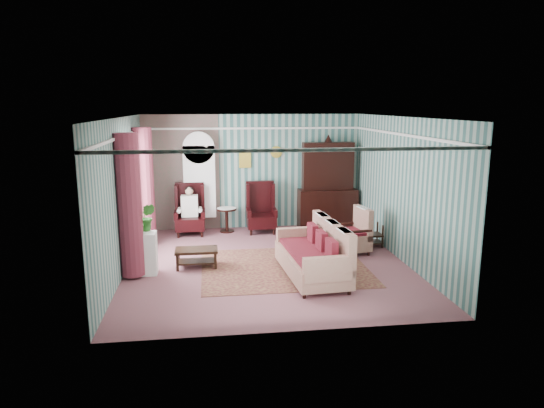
{
  "coord_description": "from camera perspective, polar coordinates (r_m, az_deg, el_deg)",
  "views": [
    {
      "loc": [
        -1.12,
        -9.23,
        3.14
      ],
      "look_at": [
        0.18,
        0.6,
        1.1
      ],
      "focal_mm": 32.0,
      "sensor_mm": 36.0,
      "label": 1
    }
  ],
  "objects": [
    {
      "name": "plant_stand",
      "position": [
        9.43,
        -15.06,
        -5.65
      ],
      "size": [
        0.55,
        0.35,
        0.8
      ],
      "primitive_type": "cube",
      "color": "silver",
      "rests_on": "floor"
    },
    {
      "name": "floor",
      "position": [
        9.81,
        -0.58,
        -7.01
      ],
      "size": [
        6.0,
        6.0,
        0.0
      ],
      "primitive_type": "plane",
      "color": "#8B5155",
      "rests_on": "ground"
    },
    {
      "name": "room_shell",
      "position": [
        9.49,
        -4.45,
        4.76
      ],
      "size": [
        5.53,
        6.02,
        2.91
      ],
      "color": "#386661",
      "rests_on": "ground"
    },
    {
      "name": "floral_armchair",
      "position": [
        10.5,
        9.16,
        -3.02
      ],
      "size": [
        0.83,
        0.91,
        1.01
      ],
      "primitive_type": "cube",
      "rotation": [
        0.0,
        0.0,
        1.73
      ],
      "color": "beige",
      "rests_on": "floor"
    },
    {
      "name": "dresser_hutch",
      "position": [
        12.48,
        6.58,
        2.54
      ],
      "size": [
        1.5,
        0.56,
        2.36
      ],
      "primitive_type": "cube",
      "color": "black",
      "rests_on": "floor"
    },
    {
      "name": "sofa",
      "position": [
        8.95,
        4.68,
        -5.73
      ],
      "size": [
        1.22,
        2.18,
        0.95
      ],
      "primitive_type": "cube",
      "rotation": [
        0.0,
        0.0,
        1.65
      ],
      "color": "beige",
      "rests_on": "floor"
    },
    {
      "name": "potted_plant_c",
      "position": [
        9.33,
        -15.54,
        -2.06
      ],
      "size": [
        0.24,
        0.24,
        0.4
      ],
      "primitive_type": "imported",
      "rotation": [
        0.0,
        0.0,
        0.1
      ],
      "color": "#1A531F",
      "rests_on": "plant_stand"
    },
    {
      "name": "nest_table",
      "position": [
        11.12,
        11.6,
        -3.54
      ],
      "size": [
        0.45,
        0.38,
        0.54
      ],
      "primitive_type": "cube",
      "color": "black",
      "rests_on": "floor"
    },
    {
      "name": "wingback_right",
      "position": [
        12.02,
        -1.29,
        -0.43
      ],
      "size": [
        0.76,
        0.8,
        1.25
      ],
      "primitive_type": "cube",
      "color": "black",
      "rests_on": "floor"
    },
    {
      "name": "round_side_table",
      "position": [
        12.17,
        -5.34,
        -1.89
      ],
      "size": [
        0.5,
        0.5,
        0.6
      ],
      "primitive_type": "cylinder",
      "color": "black",
      "rests_on": "floor"
    },
    {
      "name": "seated_woman",
      "position": [
        11.97,
        -9.65,
        -0.82
      ],
      "size": [
        0.44,
        0.4,
        1.18
      ],
      "primitive_type": null,
      "color": "silver",
      "rests_on": "floor"
    },
    {
      "name": "rug",
      "position": [
        9.57,
        1.44,
        -7.47
      ],
      "size": [
        3.2,
        2.6,
        0.01
      ],
      "primitive_type": "cube",
      "color": "#44161A",
      "rests_on": "floor"
    },
    {
      "name": "potted_plant_a",
      "position": [
        9.2,
        -15.49,
        -2.21
      ],
      "size": [
        0.47,
        0.44,
        0.41
      ],
      "primitive_type": "imported",
      "rotation": [
        0.0,
        0.0,
        -0.43
      ],
      "color": "#224A17",
      "rests_on": "plant_stand"
    },
    {
      "name": "bookcase",
      "position": [
        12.24,
        -8.5,
        2.02
      ],
      "size": [
        0.8,
        0.28,
        2.24
      ],
      "primitive_type": "cube",
      "color": "silver",
      "rests_on": "floor"
    },
    {
      "name": "potted_plant_b",
      "position": [
        9.38,
        -14.46,
        -1.5
      ],
      "size": [
        0.32,
        0.27,
        0.53
      ],
      "primitive_type": "imported",
      "rotation": [
        0.0,
        0.0,
        -0.14
      ],
      "color": "#1E4916",
      "rests_on": "plant_stand"
    },
    {
      "name": "coffee_table",
      "position": [
        9.66,
        -8.85,
        -6.3
      ],
      "size": [
        0.82,
        0.48,
        0.37
      ],
      "primitive_type": "cube",
      "rotation": [
        0.0,
        0.0,
        0.0
      ],
      "color": "black",
      "rests_on": "floor"
    },
    {
      "name": "wingback_left",
      "position": [
        11.96,
        -9.65,
        -0.66
      ],
      "size": [
        0.76,
        0.8,
        1.25
      ],
      "primitive_type": "cube",
      "color": "black",
      "rests_on": "floor"
    }
  ]
}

